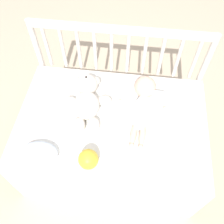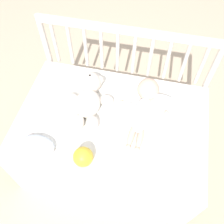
% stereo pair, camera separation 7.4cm
% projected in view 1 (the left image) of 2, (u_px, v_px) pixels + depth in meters
% --- Properties ---
extents(ground_plane, '(12.00, 12.00, 0.00)m').
position_uv_depth(ground_plane, '(112.00, 155.00, 1.76)').
color(ground_plane, '#C6B293').
extents(crib_mattress, '(1.05, 0.71, 0.46)m').
position_uv_depth(crib_mattress, '(112.00, 140.00, 1.57)').
color(crib_mattress, white).
rests_on(crib_mattress, ground_plane).
extents(crib_rail, '(1.05, 0.04, 0.79)m').
position_uv_depth(crib_rail, '(119.00, 60.00, 1.51)').
color(crib_rail, beige).
rests_on(crib_rail, ground_plane).
extents(blanket, '(0.82, 0.57, 0.01)m').
position_uv_depth(blanket, '(118.00, 113.00, 1.40)').
color(blanket, white).
rests_on(blanket, crib_mattress).
extents(teddy_bear, '(0.29, 0.37, 0.13)m').
position_uv_depth(teddy_bear, '(87.00, 99.00, 1.40)').
color(teddy_bear, silver).
rests_on(teddy_bear, crib_mattress).
extents(baby, '(0.32, 0.44, 0.13)m').
position_uv_depth(baby, '(143.00, 101.00, 1.39)').
color(baby, white).
rests_on(baby, crib_mattress).
extents(small_pillow, '(0.19, 0.13, 0.06)m').
position_uv_depth(small_pillow, '(39.00, 153.00, 1.24)').
color(small_pillow, silver).
rests_on(small_pillow, crib_mattress).
extents(toy_ball, '(0.10, 0.10, 0.10)m').
position_uv_depth(toy_ball, '(88.00, 159.00, 1.20)').
color(toy_ball, yellow).
rests_on(toy_ball, crib_mattress).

